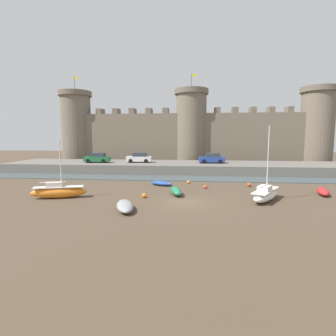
{
  "coord_description": "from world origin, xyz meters",
  "views": [
    {
      "loc": [
        0.82,
        -22.82,
        5.77
      ],
      "look_at": [
        -1.96,
        4.22,
        2.5
      ],
      "focal_mm": 28.0,
      "sensor_mm": 36.0,
      "label": 1
    }
  ],
  "objects_px": {
    "sailboat_foreground_centre": "(266,194)",
    "car_quay_west": "(97,158)",
    "mooring_buoy_mid_mud": "(205,187)",
    "mooring_buoy_near_channel": "(188,182)",
    "sailboat_midflat_left": "(59,191)",
    "car_quay_centre_east": "(212,158)",
    "rowboat_foreground_right": "(162,183)",
    "car_quay_centre_west": "(139,158)",
    "rowboat_near_channel_left": "(125,206)",
    "mooring_buoy_near_shore": "(144,196)",
    "mooring_buoy_off_centre": "(249,185)",
    "rowboat_near_channel_right": "(323,191)",
    "rowboat_midflat_centre": "(176,191)"
  },
  "relations": [
    {
      "from": "mooring_buoy_off_centre",
      "to": "car_quay_centre_west",
      "type": "distance_m",
      "value": 19.75
    },
    {
      "from": "rowboat_foreground_right",
      "to": "car_quay_centre_east",
      "type": "relative_size",
      "value": 0.72
    },
    {
      "from": "sailboat_foreground_centre",
      "to": "rowboat_near_channel_right",
      "type": "height_order",
      "value": "sailboat_foreground_centre"
    },
    {
      "from": "sailboat_midflat_left",
      "to": "car_quay_west",
      "type": "bearing_deg",
      "value": 100.05
    },
    {
      "from": "mooring_buoy_near_channel",
      "to": "sailboat_midflat_left",
      "type": "bearing_deg",
      "value": -143.22
    },
    {
      "from": "mooring_buoy_mid_mud",
      "to": "rowboat_near_channel_left",
      "type": "bearing_deg",
      "value": -125.25
    },
    {
      "from": "rowboat_near_channel_left",
      "to": "car_quay_centre_west",
      "type": "distance_m",
      "value": 23.48
    },
    {
      "from": "car_quay_centre_east",
      "to": "car_quay_west",
      "type": "height_order",
      "value": "same"
    },
    {
      "from": "mooring_buoy_off_centre",
      "to": "mooring_buoy_near_shore",
      "type": "distance_m",
      "value": 12.89
    },
    {
      "from": "sailboat_foreground_centre",
      "to": "mooring_buoy_mid_mud",
      "type": "distance_m",
      "value": 7.21
    },
    {
      "from": "sailboat_midflat_left",
      "to": "car_quay_centre_east",
      "type": "bearing_deg",
      "value": 51.96
    },
    {
      "from": "rowboat_near_channel_left",
      "to": "rowboat_midflat_centre",
      "type": "bearing_deg",
      "value": 58.48
    },
    {
      "from": "rowboat_near_channel_left",
      "to": "rowboat_near_channel_right",
      "type": "xyz_separation_m",
      "value": [
        18.15,
        7.35,
        0.01
      ]
    },
    {
      "from": "mooring_buoy_mid_mud",
      "to": "car_quay_west",
      "type": "distance_m",
      "value": 21.59
    },
    {
      "from": "mooring_buoy_near_channel",
      "to": "mooring_buoy_off_centre",
      "type": "height_order",
      "value": "mooring_buoy_off_centre"
    },
    {
      "from": "mooring_buoy_off_centre",
      "to": "sailboat_midflat_left",
      "type": "bearing_deg",
      "value": -158.17
    },
    {
      "from": "sailboat_foreground_centre",
      "to": "mooring_buoy_near_shore",
      "type": "bearing_deg",
      "value": -179.41
    },
    {
      "from": "rowboat_near_channel_right",
      "to": "car_quay_centre_west",
      "type": "relative_size",
      "value": 0.77
    },
    {
      "from": "rowboat_near_channel_left",
      "to": "mooring_buoy_near_channel",
      "type": "bearing_deg",
      "value": 69.23
    },
    {
      "from": "car_quay_centre_west",
      "to": "sailboat_midflat_left",
      "type": "bearing_deg",
      "value": -100.15
    },
    {
      "from": "mooring_buoy_off_centre",
      "to": "mooring_buoy_near_shore",
      "type": "relative_size",
      "value": 1.04
    },
    {
      "from": "sailboat_foreground_centre",
      "to": "mooring_buoy_off_centre",
      "type": "height_order",
      "value": "sailboat_foreground_centre"
    },
    {
      "from": "rowboat_foreground_right",
      "to": "sailboat_midflat_left",
      "type": "bearing_deg",
      "value": -140.54
    },
    {
      "from": "mooring_buoy_near_channel",
      "to": "car_quay_centre_east",
      "type": "height_order",
      "value": "car_quay_centre_east"
    },
    {
      "from": "sailboat_foreground_centre",
      "to": "car_quay_centre_east",
      "type": "relative_size",
      "value": 1.61
    },
    {
      "from": "sailboat_foreground_centre",
      "to": "car_quay_centre_east",
      "type": "distance_m",
      "value": 19.18
    },
    {
      "from": "rowboat_midflat_centre",
      "to": "car_quay_west",
      "type": "distance_m",
      "value": 21.73
    },
    {
      "from": "rowboat_midflat_centre",
      "to": "mooring_buoy_near_shore",
      "type": "xyz_separation_m",
      "value": [
        -2.88,
        -1.56,
        -0.19
      ]
    },
    {
      "from": "rowboat_near_channel_right",
      "to": "car_quay_centre_west",
      "type": "bearing_deg",
      "value": 144.3
    },
    {
      "from": "rowboat_foreground_right",
      "to": "car_quay_centre_west",
      "type": "relative_size",
      "value": 0.72
    },
    {
      "from": "mooring_buoy_off_centre",
      "to": "car_quay_west",
      "type": "distance_m",
      "value": 25.07
    },
    {
      "from": "rowboat_midflat_centre",
      "to": "rowboat_near_channel_right",
      "type": "bearing_deg",
      "value": 5.83
    },
    {
      "from": "rowboat_near_channel_right",
      "to": "sailboat_foreground_centre",
      "type": "bearing_deg",
      "value": -155.05
    },
    {
      "from": "car_quay_centre_west",
      "to": "car_quay_west",
      "type": "height_order",
      "value": "same"
    },
    {
      "from": "car_quay_centre_east",
      "to": "rowboat_near_channel_right",
      "type": "bearing_deg",
      "value": -57.78
    },
    {
      "from": "rowboat_foreground_right",
      "to": "rowboat_near_channel_right",
      "type": "distance_m",
      "value": 16.93
    },
    {
      "from": "rowboat_near_channel_left",
      "to": "mooring_buoy_near_channel",
      "type": "distance_m",
      "value": 13.21
    },
    {
      "from": "car_quay_centre_west",
      "to": "mooring_buoy_off_centre",
      "type": "bearing_deg",
      "value": -37.95
    },
    {
      "from": "rowboat_near_channel_left",
      "to": "sailboat_foreground_centre",
      "type": "bearing_deg",
      "value": 20.45
    },
    {
      "from": "rowboat_midflat_centre",
      "to": "mooring_buoy_near_shore",
      "type": "relative_size",
      "value": 7.32
    },
    {
      "from": "mooring_buoy_near_channel",
      "to": "car_quay_centre_east",
      "type": "distance_m",
      "value": 11.56
    },
    {
      "from": "mooring_buoy_mid_mud",
      "to": "car_quay_centre_east",
      "type": "height_order",
      "value": "car_quay_centre_east"
    },
    {
      "from": "mooring_buoy_near_shore",
      "to": "mooring_buoy_near_channel",
      "type": "bearing_deg",
      "value": 63.75
    },
    {
      "from": "mooring_buoy_near_shore",
      "to": "car_quay_west",
      "type": "xyz_separation_m",
      "value": [
        -11.34,
        17.88,
        2.05
      ]
    },
    {
      "from": "sailboat_foreground_centre",
      "to": "car_quay_west",
      "type": "xyz_separation_m",
      "value": [
        -22.48,
        17.77,
        1.68
      ]
    },
    {
      "from": "car_quay_centre_west",
      "to": "mooring_buoy_near_channel",
      "type": "bearing_deg",
      "value": -51.81
    },
    {
      "from": "rowboat_near_channel_left",
      "to": "mooring_buoy_off_centre",
      "type": "relative_size",
      "value": 8.15
    },
    {
      "from": "rowboat_foreground_right",
      "to": "car_quay_centre_east",
      "type": "bearing_deg",
      "value": 62.04
    },
    {
      "from": "sailboat_foreground_centre",
      "to": "rowboat_midflat_centre",
      "type": "xyz_separation_m",
      "value": [
        -8.26,
        1.44,
        -0.17
      ]
    },
    {
      "from": "car_quay_centre_west",
      "to": "car_quay_west",
      "type": "distance_m",
      "value": 6.92
    }
  ]
}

